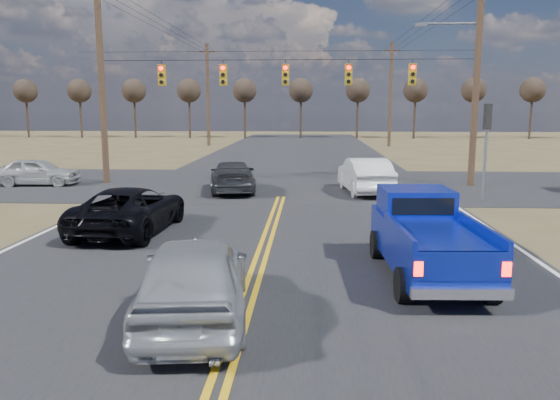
# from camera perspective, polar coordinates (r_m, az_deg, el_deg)

# --- Properties ---
(ground) EXTENTS (160.00, 160.00, 0.00)m
(ground) POSITION_cam_1_polar(r_m,az_deg,el_deg) (9.52, -4.52, -13.48)
(ground) COLOR brown
(ground) RESTS_ON ground
(road_main) EXTENTS (14.00, 120.00, 0.02)m
(road_main) POSITION_cam_1_polar(r_m,az_deg,el_deg) (19.08, -0.53, -1.68)
(road_main) COLOR #28282B
(road_main) RESTS_ON ground
(road_cross) EXTENTS (120.00, 12.00, 0.02)m
(road_cross) POSITION_cam_1_polar(r_m,az_deg,el_deg) (26.96, 0.56, 1.64)
(road_cross) COLOR #28282B
(road_cross) RESTS_ON ground
(signal_gantry) EXTENTS (19.60, 4.83, 10.00)m
(signal_gantry) POSITION_cam_1_polar(r_m,az_deg,el_deg) (26.51, 1.66, 12.47)
(signal_gantry) COLOR #473323
(signal_gantry) RESTS_ON ground
(utility_poles) EXTENTS (19.60, 58.32, 10.00)m
(utility_poles) POSITION_cam_1_polar(r_m,az_deg,el_deg) (25.75, 0.48, 12.92)
(utility_poles) COLOR #473323
(utility_poles) RESTS_ON ground
(treeline) EXTENTS (87.00, 117.80, 7.40)m
(treeline) POSITION_cam_1_polar(r_m,az_deg,el_deg) (35.72, 1.25, 12.75)
(treeline) COLOR #33261C
(treeline) RESTS_ON ground
(pickup_truck) EXTENTS (2.12, 4.95, 1.83)m
(pickup_truck) POSITION_cam_1_polar(r_m,az_deg,el_deg) (12.60, 15.00, -3.77)
(pickup_truck) COLOR black
(pickup_truck) RESTS_ON ground
(silver_suv) EXTENTS (2.36, 4.74, 1.55)m
(silver_suv) POSITION_cam_1_polar(r_m,az_deg,el_deg) (9.81, -8.89, -8.02)
(silver_suv) COLOR #A5A7AD
(silver_suv) RESTS_ON ground
(black_suv) EXTENTS (2.58, 5.12, 1.39)m
(black_suv) POSITION_cam_1_polar(r_m,az_deg,el_deg) (17.13, -15.38, -0.96)
(black_suv) COLOR black
(black_suv) RESTS_ON ground
(white_car_queue) EXTENTS (2.22, 4.95, 1.58)m
(white_car_queue) POSITION_cam_1_polar(r_m,az_deg,el_deg) (24.48, 8.86, 2.57)
(white_car_queue) COLOR white
(white_car_queue) RESTS_ON ground
(dgrey_car_queue) EXTENTS (2.70, 5.02, 1.38)m
(dgrey_car_queue) POSITION_cam_1_polar(r_m,az_deg,el_deg) (24.61, -5.00, 2.46)
(dgrey_car_queue) COLOR #313136
(dgrey_car_queue) RESTS_ON ground
(cross_car_west) EXTENTS (1.83, 4.05, 1.35)m
(cross_car_west) POSITION_cam_1_polar(r_m,az_deg,el_deg) (29.03, -24.05, 2.72)
(cross_car_west) COLOR beige
(cross_car_west) RESTS_ON ground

